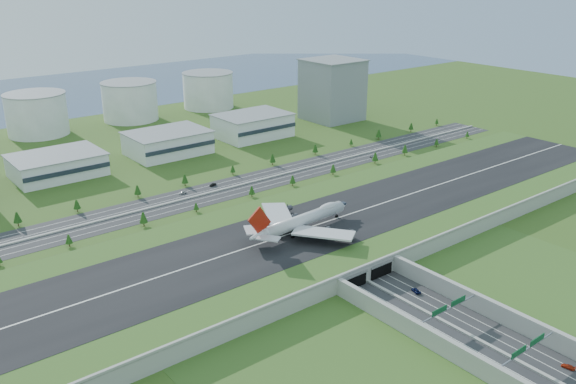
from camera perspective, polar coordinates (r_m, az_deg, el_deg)
ground at (r=318.87m, az=1.04°, el=-5.00°), size 1200.00×1200.00×0.00m
airfield_deck at (r=317.05m, az=1.05°, el=-4.33°), size 520.00×100.00×9.20m
underpass_road at (r=257.89m, az=15.50°, el=-11.60°), size 38.80×120.40×8.00m
sign_gantry_near at (r=258.20m, az=14.79°, el=-10.57°), size 38.70×0.70×9.80m
sign_gantry_far at (r=242.92m, az=21.50°, el=-13.56°), size 38.70×0.70×9.80m
north_expressway at (r=390.96m, az=-7.83°, el=-0.24°), size 560.00×36.00×0.12m
tree_row at (r=393.68m, az=-7.02°, el=0.70°), size 497.76×48.70×8.41m
hangar_mid_a at (r=449.12m, az=-20.79°, el=2.35°), size 58.00×42.00×15.00m
hangar_mid_b at (r=479.19m, az=-11.19°, el=4.53°), size 58.00×42.00×17.00m
hangar_mid_c at (r=518.74m, az=-3.33°, el=6.22°), size 58.00×42.00×19.00m
office_tower at (r=576.84m, az=4.17°, el=9.49°), size 46.00×46.00×55.00m
fuel_tank_b at (r=565.03m, az=-22.44°, el=6.72°), size 50.00×50.00×35.00m
fuel_tank_c at (r=593.03m, az=-14.57°, el=8.21°), size 50.00×50.00×35.00m
fuel_tank_d at (r=631.31m, az=-7.47°, el=9.41°), size 50.00×50.00×35.00m
bay_water at (r=738.31m, az=-23.58°, el=8.11°), size 1200.00×260.00×0.06m
boeing_747 at (r=312.90m, az=1.30°, el=-2.67°), size 70.02×65.98×21.64m
car_0 at (r=259.76m, az=11.46°, el=-11.61°), size 3.68×5.33×1.69m
car_1 at (r=242.27m, az=17.81°, el=-14.92°), size 1.52×4.15×1.36m
car_2 at (r=281.02m, az=11.89°, el=-9.02°), size 3.98×5.85×1.49m
car_3 at (r=250.75m, az=24.74°, el=-14.62°), size 2.91×5.18×1.42m
car_5 at (r=405.09m, az=-7.05°, el=0.68°), size 5.32×2.89×1.66m
car_6 at (r=467.39m, az=7.94°, el=3.35°), size 6.64×4.81×1.68m
car_7 at (r=394.08m, az=-9.86°, el=-0.06°), size 5.16×2.28×1.47m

